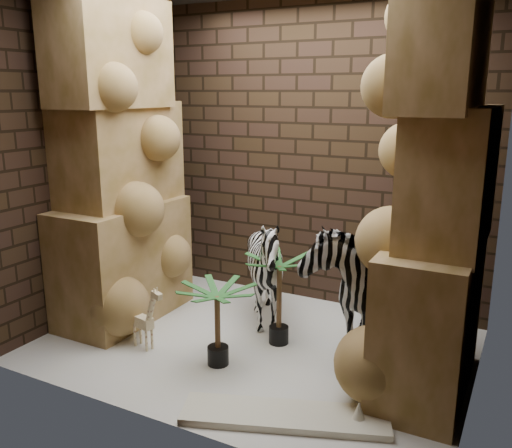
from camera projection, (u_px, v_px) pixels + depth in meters
The scene contains 13 objects.
floor at pixel (253, 345), 4.61m from camera, with size 3.50×3.50×0.00m, color beige.
wall_back at pixel (312, 155), 5.33m from camera, with size 3.50×3.50×0.00m, color black.
wall_front at pixel (154, 199), 3.18m from camera, with size 3.50×3.50×0.00m, color black.
wall_left at pixel (88, 159), 5.04m from camera, with size 3.00×3.00×0.00m, color black.
wall_right at pixel (493, 190), 3.47m from camera, with size 3.00×3.00×0.00m, color black.
rock_pillar_left at pixel (117, 161), 4.88m from camera, with size 0.68×1.30×3.00m, color tan, non-canonical shape.
rock_pillar_right at pixel (440, 186), 3.61m from camera, with size 0.58×1.25×3.00m, color tan, non-canonical shape.
zebra_right at pixel (354, 268), 4.41m from camera, with size 0.64×1.19×1.41m, color white.
zebra_left at pixel (266, 276), 4.85m from camera, with size 0.88×1.10×0.99m, color white.
giraffe_toy at pixel (142, 314), 4.51m from camera, with size 0.31×0.10×0.60m, color beige, non-canonical shape.
palm_front at pixel (279, 300), 4.57m from camera, with size 0.36×0.36×0.80m, color #165C28, non-canonical shape.
palm_back at pixel (218, 325), 4.22m from camera, with size 0.36×0.36×0.67m, color #165C28, non-canonical shape.
surfboard at pixel (285, 416), 3.57m from camera, with size 1.37×0.34×0.05m, color beige.
Camera 1 is at (1.98, -3.74, 2.12)m, focal length 37.79 mm.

